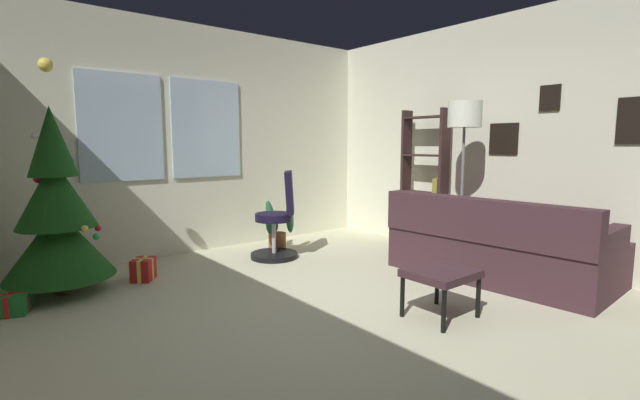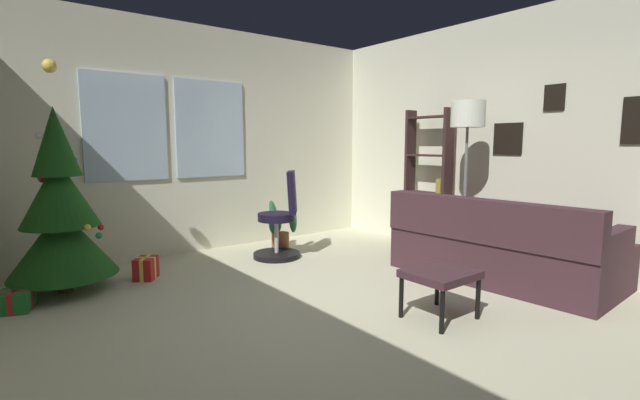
{
  "view_description": "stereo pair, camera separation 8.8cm",
  "coord_description": "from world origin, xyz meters",
  "px_view_note": "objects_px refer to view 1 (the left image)",
  "views": [
    {
      "loc": [
        -2.32,
        -2.51,
        1.36
      ],
      "look_at": [
        0.12,
        0.51,
        0.87
      ],
      "focal_mm": 25.0,
      "sensor_mm": 36.0,
      "label": 1
    },
    {
      "loc": [
        -2.25,
        -2.57,
        1.36
      ],
      "look_at": [
        0.12,
        0.51,
        0.87
      ],
      "focal_mm": 25.0,
      "sensor_mm": 36.0,
      "label": 2
    }
  ],
  "objects_px": {
    "gift_box_gold": "(84,265)",
    "bookshelf": "(424,188)",
    "gift_box_red": "(143,269)",
    "gift_box_green": "(11,303)",
    "office_chair": "(278,224)",
    "floor_lamp": "(464,126)",
    "potted_plant": "(277,230)",
    "footstool": "(441,276)",
    "holiday_tree": "(57,217)",
    "couch": "(513,250)"
  },
  "relations": [
    {
      "from": "gift_box_gold",
      "to": "bookshelf",
      "type": "height_order",
      "value": "bookshelf"
    },
    {
      "from": "gift_box_red",
      "to": "gift_box_green",
      "type": "height_order",
      "value": "gift_box_red"
    },
    {
      "from": "bookshelf",
      "to": "office_chair",
      "type": "bearing_deg",
      "value": 156.3
    },
    {
      "from": "gift_box_gold",
      "to": "office_chair",
      "type": "height_order",
      "value": "office_chair"
    },
    {
      "from": "floor_lamp",
      "to": "gift_box_green",
      "type": "bearing_deg",
      "value": 160.68
    },
    {
      "from": "office_chair",
      "to": "potted_plant",
      "type": "distance_m",
      "value": 0.39
    },
    {
      "from": "gift_box_gold",
      "to": "floor_lamp",
      "type": "bearing_deg",
      "value": -32.14
    },
    {
      "from": "gift_box_gold",
      "to": "office_chair",
      "type": "bearing_deg",
      "value": -16.6
    },
    {
      "from": "gift_box_red",
      "to": "potted_plant",
      "type": "height_order",
      "value": "potted_plant"
    },
    {
      "from": "office_chair",
      "to": "gift_box_gold",
      "type": "bearing_deg",
      "value": 163.4
    },
    {
      "from": "office_chair",
      "to": "floor_lamp",
      "type": "relative_size",
      "value": 0.57
    },
    {
      "from": "gift_box_gold",
      "to": "potted_plant",
      "type": "xyz_separation_m",
      "value": [
        2.18,
        -0.28,
        0.14
      ]
    },
    {
      "from": "office_chair",
      "to": "potted_plant",
      "type": "bearing_deg",
      "value": 60.0
    },
    {
      "from": "gift_box_green",
      "to": "potted_plant",
      "type": "bearing_deg",
      "value": 8.66
    },
    {
      "from": "gift_box_red",
      "to": "gift_box_gold",
      "type": "xyz_separation_m",
      "value": [
        -0.45,
        0.47,
        0.02
      ]
    },
    {
      "from": "bookshelf",
      "to": "footstool",
      "type": "bearing_deg",
      "value": -138.58
    },
    {
      "from": "gift_box_red",
      "to": "potted_plant",
      "type": "relative_size",
      "value": 0.47
    },
    {
      "from": "office_chair",
      "to": "gift_box_green",
      "type": "bearing_deg",
      "value": -177.49
    },
    {
      "from": "footstool",
      "to": "holiday_tree",
      "type": "relative_size",
      "value": 0.24
    },
    {
      "from": "gift_box_red",
      "to": "office_chair",
      "type": "xyz_separation_m",
      "value": [
        1.55,
        -0.12,
        0.3
      ]
    },
    {
      "from": "footstool",
      "to": "gift_box_red",
      "type": "distance_m",
      "value": 2.89
    },
    {
      "from": "holiday_tree",
      "to": "floor_lamp",
      "type": "relative_size",
      "value": 1.15
    },
    {
      "from": "footstool",
      "to": "bookshelf",
      "type": "xyz_separation_m",
      "value": [
        1.78,
        1.57,
        0.46
      ]
    },
    {
      "from": "office_chair",
      "to": "floor_lamp",
      "type": "height_order",
      "value": "floor_lamp"
    },
    {
      "from": "holiday_tree",
      "to": "gift_box_green",
      "type": "bearing_deg",
      "value": -145.14
    },
    {
      "from": "gift_box_gold",
      "to": "bookshelf",
      "type": "bearing_deg",
      "value": -20.0
    },
    {
      "from": "bookshelf",
      "to": "holiday_tree",
      "type": "bearing_deg",
      "value": 166.9
    },
    {
      "from": "office_chair",
      "to": "footstool",
      "type": "bearing_deg",
      "value": -90.81
    },
    {
      "from": "couch",
      "to": "gift_box_red",
      "type": "xyz_separation_m",
      "value": [
        -2.93,
        2.3,
        -0.19
      ]
    },
    {
      "from": "gift_box_green",
      "to": "gift_box_gold",
      "type": "relative_size",
      "value": 1.19
    },
    {
      "from": "gift_box_green",
      "to": "bookshelf",
      "type": "xyz_separation_m",
      "value": [
        4.41,
        -0.65,
        0.71
      ]
    },
    {
      "from": "gift_box_red",
      "to": "gift_box_green",
      "type": "relative_size",
      "value": 0.93
    },
    {
      "from": "bookshelf",
      "to": "gift_box_green",
      "type": "bearing_deg",
      "value": 171.61
    },
    {
      "from": "gift_box_green",
      "to": "floor_lamp",
      "type": "relative_size",
      "value": 0.18
    },
    {
      "from": "gift_box_gold",
      "to": "floor_lamp",
      "type": "relative_size",
      "value": 0.15
    },
    {
      "from": "holiday_tree",
      "to": "office_chair",
      "type": "xyz_separation_m",
      "value": [
        2.26,
        -0.17,
        -0.3
      ]
    },
    {
      "from": "footstool",
      "to": "gift_box_gold",
      "type": "relative_size",
      "value": 1.86
    },
    {
      "from": "couch",
      "to": "holiday_tree",
      "type": "xyz_separation_m",
      "value": [
        -3.64,
        2.35,
        0.41
      ]
    },
    {
      "from": "floor_lamp",
      "to": "footstool",
      "type": "bearing_deg",
      "value": -151.25
    },
    {
      "from": "couch",
      "to": "potted_plant",
      "type": "relative_size",
      "value": 3.26
    },
    {
      "from": "gift_box_red",
      "to": "floor_lamp",
      "type": "height_order",
      "value": "floor_lamp"
    },
    {
      "from": "holiday_tree",
      "to": "footstool",
      "type": "bearing_deg",
      "value": -48.37
    },
    {
      "from": "couch",
      "to": "footstool",
      "type": "height_order",
      "value": "couch"
    },
    {
      "from": "couch",
      "to": "gift_box_gold",
      "type": "bearing_deg",
      "value": 140.53
    },
    {
      "from": "holiday_tree",
      "to": "couch",
      "type": "bearing_deg",
      "value": -32.85
    },
    {
      "from": "gift_box_green",
      "to": "floor_lamp",
      "type": "xyz_separation_m",
      "value": [
        4.07,
        -1.43,
        1.47
      ]
    },
    {
      "from": "footstool",
      "to": "office_chair",
      "type": "xyz_separation_m",
      "value": [
        0.03,
        2.34,
        0.08
      ]
    },
    {
      "from": "gift_box_red",
      "to": "office_chair",
      "type": "distance_m",
      "value": 1.58
    },
    {
      "from": "couch",
      "to": "office_chair",
      "type": "height_order",
      "value": "office_chair"
    },
    {
      "from": "gift_box_green",
      "to": "couch",
      "type": "bearing_deg",
      "value": -27.08
    }
  ]
}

